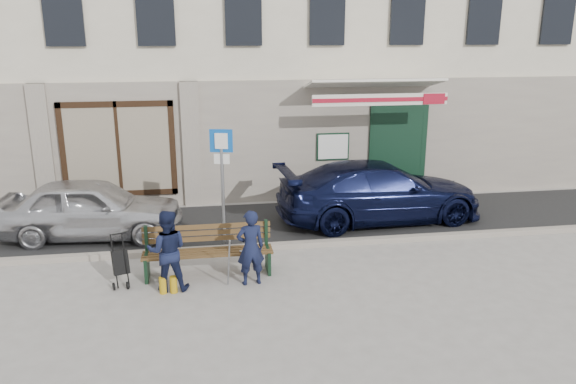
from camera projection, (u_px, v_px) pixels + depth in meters
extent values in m
plane|color=#9E9991|center=(270.00, 280.00, 10.31)|extent=(80.00, 80.00, 0.00)
cube|color=#282828|center=(254.00, 224.00, 13.25)|extent=(60.00, 3.20, 0.01)
cube|color=#9E9384|center=(261.00, 247.00, 11.72)|extent=(60.00, 0.18, 0.12)
cube|color=beige|center=(234.00, 10.00, 17.00)|extent=(20.00, 7.00, 10.00)
cube|color=#9E9384|center=(246.00, 143.00, 14.58)|extent=(20.00, 0.12, 3.20)
cube|color=maroon|center=(119.00, 148.00, 14.17)|extent=(2.50, 0.12, 2.00)
cube|color=black|center=(397.00, 150.00, 15.20)|extent=(1.60, 0.10, 2.60)
cube|color=black|center=(391.00, 150.00, 15.67)|extent=(1.25, 0.90, 2.40)
cube|color=white|center=(333.00, 147.00, 14.86)|extent=(0.80, 0.03, 0.65)
cube|color=white|center=(371.00, 85.00, 14.33)|extent=(3.40, 1.72, 0.42)
cube|color=white|center=(381.00, 100.00, 13.60)|extent=(3.40, 0.05, 0.28)
cube|color=maroon|center=(381.00, 100.00, 13.57)|extent=(3.40, 0.02, 0.10)
imported|color=silver|center=(91.00, 208.00, 12.28)|extent=(4.03, 1.91, 1.33)
imported|color=black|center=(379.00, 192.00, 13.39)|extent=(5.04, 2.35, 1.42)
cylinder|color=gray|center=(223.00, 192.00, 11.54)|extent=(0.07, 0.07, 2.42)
cube|color=#0C4FAC|center=(221.00, 141.00, 11.24)|extent=(0.46, 0.14, 0.47)
cube|color=white|center=(221.00, 141.00, 11.21)|extent=(0.26, 0.08, 0.32)
cube|color=white|center=(222.00, 159.00, 11.34)|extent=(0.32, 0.10, 0.21)
cube|color=brown|center=(208.00, 252.00, 10.40)|extent=(2.40, 0.50, 0.04)
cube|color=brown|center=(207.00, 233.00, 10.58)|extent=(2.40, 0.10, 0.36)
cube|color=#15301E|center=(147.00, 267.00, 10.29)|extent=(0.06, 0.50, 0.45)
cube|color=#15301E|center=(268.00, 260.00, 10.63)|extent=(0.06, 0.50, 0.45)
cube|color=white|center=(249.00, 251.00, 10.41)|extent=(0.34, 0.25, 0.11)
cylinder|color=gray|center=(229.00, 263.00, 9.80)|extent=(0.07, 0.34, 0.96)
cylinder|color=#B58B12|center=(163.00, 285.00, 9.74)|extent=(0.13, 0.13, 0.30)
cylinder|color=#B58B12|center=(174.00, 285.00, 9.77)|extent=(0.13, 0.13, 0.30)
imported|color=#121733|center=(250.00, 248.00, 9.97)|extent=(0.55, 0.41, 1.39)
imported|color=#141A37|center=(167.00, 251.00, 9.74)|extent=(0.73, 0.58, 1.46)
cylinder|color=black|center=(114.00, 286.00, 9.89)|extent=(0.07, 0.14, 0.14)
cylinder|color=black|center=(128.00, 285.00, 9.92)|extent=(0.07, 0.14, 0.14)
cube|color=black|center=(120.00, 262.00, 9.99)|extent=(0.34, 0.32, 0.46)
cylinder|color=black|center=(119.00, 234.00, 9.96)|extent=(0.25, 0.11, 0.02)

